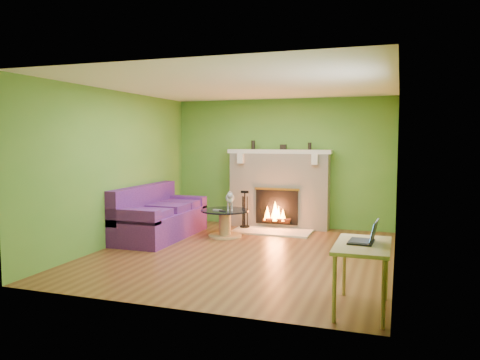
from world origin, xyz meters
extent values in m
plane|color=#592F19|center=(0.00, 0.00, 0.00)|extent=(5.00, 5.00, 0.00)
plane|color=white|center=(0.00, 0.00, 2.60)|extent=(5.00, 5.00, 0.00)
plane|color=#467F29|center=(0.00, 2.50, 1.30)|extent=(5.00, 0.00, 5.00)
plane|color=#467F29|center=(0.00, -2.50, 1.30)|extent=(5.00, 0.00, 5.00)
plane|color=#467F29|center=(-2.25, 0.00, 1.30)|extent=(0.00, 5.00, 5.00)
plane|color=#467F29|center=(2.25, 0.00, 1.30)|extent=(0.00, 5.00, 5.00)
plane|color=silver|center=(2.24, -0.90, 1.55)|extent=(0.00, 1.20, 1.20)
plane|color=white|center=(2.23, -0.90, 1.55)|extent=(0.00, 1.06, 1.06)
cube|color=beige|center=(0.00, 2.33, 0.75)|extent=(2.00, 0.35, 1.50)
cube|color=black|center=(0.00, 2.13, 0.44)|extent=(0.85, 0.03, 0.68)
cube|color=#C78A31|center=(0.00, 2.13, 0.80)|extent=(0.91, 0.02, 0.04)
cylinder|color=black|center=(0.00, 2.10, 0.16)|extent=(0.55, 0.07, 0.07)
cube|color=beige|center=(0.00, 2.30, 1.54)|extent=(2.10, 0.28, 0.08)
cube|color=beige|center=(-0.75, 2.11, 1.40)|extent=(0.12, 0.10, 0.20)
cube|color=beige|center=(0.75, 2.11, 1.40)|extent=(0.12, 0.10, 0.20)
cube|color=beige|center=(0.00, 1.80, 0.01)|extent=(1.50, 0.75, 0.03)
cube|color=beige|center=(0.00, 2.30, 1.54)|extent=(2.10, 0.28, 0.08)
cube|color=#3E185B|center=(-1.80, 0.67, 0.24)|extent=(0.95, 2.09, 0.47)
cube|color=#3E185B|center=(-2.14, 0.67, 0.64)|extent=(0.21, 2.09, 0.59)
cube|color=#3E185B|center=(-1.80, -0.27, 0.54)|extent=(0.95, 0.21, 0.24)
cube|color=#3E185B|center=(-1.80, 1.61, 0.54)|extent=(0.95, 0.21, 0.24)
cube|color=#3E185B|center=(-1.75, 0.08, 0.54)|extent=(0.75, 0.56, 0.13)
cube|color=#3E185B|center=(-1.75, 0.77, 0.54)|extent=(0.75, 0.56, 0.13)
cube|color=#3E185B|center=(-1.75, 1.36, 0.54)|extent=(0.75, 0.56, 0.13)
cylinder|color=tan|center=(-0.72, 1.12, 0.02)|extent=(0.61, 0.61, 0.03)
cylinder|color=tan|center=(-0.72, 1.12, 0.25)|extent=(0.22, 0.22, 0.43)
cylinder|color=black|center=(-0.72, 1.12, 0.48)|extent=(0.88, 0.88, 0.03)
cube|color=tan|center=(1.95, -1.90, 0.69)|extent=(0.55, 0.96, 0.04)
cylinder|color=tan|center=(1.72, -2.33, 0.33)|extent=(0.04, 0.04, 0.67)
cylinder|color=tan|center=(2.18, -2.33, 0.33)|extent=(0.04, 0.04, 0.67)
cylinder|color=tan|center=(1.72, -1.47, 0.33)|extent=(0.04, 0.04, 0.67)
cylinder|color=tan|center=(2.18, -1.47, 0.33)|extent=(0.04, 0.04, 0.67)
cube|color=gray|center=(-0.82, 1.00, 0.51)|extent=(0.17, 0.06, 0.02)
cube|color=black|center=(-0.70, 0.94, 0.50)|extent=(0.15, 0.13, 0.02)
cylinder|color=black|center=(-0.55, 2.33, 1.67)|extent=(0.08, 0.08, 0.18)
cylinder|color=black|center=(0.61, 2.33, 1.65)|extent=(0.07, 0.07, 0.14)
cube|color=black|center=(0.08, 2.33, 1.63)|extent=(0.12, 0.08, 0.10)
camera|label=1|loc=(2.28, -6.81, 1.79)|focal=35.00mm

